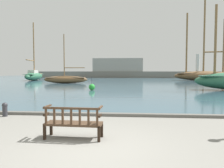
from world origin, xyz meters
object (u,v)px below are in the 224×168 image
at_px(sailboat_far_starboard, 66,79).
at_px(channel_buoy, 92,87).
at_px(sailboat_far_port, 205,74).
at_px(sailboat_outer_port, 34,76).
at_px(park_bench, 73,122).
at_px(mooring_bollard, 5,109).

height_order(sailboat_far_starboard, channel_buoy, sailboat_far_starboard).
relative_size(sailboat_far_port, sailboat_far_starboard, 2.19).
bearing_deg(sailboat_far_starboard, sailboat_outer_port, 133.26).
xyz_separation_m(park_bench, sailboat_far_port, (15.78, 36.98, 0.92)).
distance_m(sailboat_far_starboard, mooring_bollard, 24.11).
bearing_deg(channel_buoy, mooring_bollard, -97.47).
height_order(sailboat_far_port, channel_buoy, sailboat_far_port).
bearing_deg(channel_buoy, sailboat_far_starboard, 117.62).
xyz_separation_m(park_bench, sailboat_outer_port, (-17.77, 36.59, 0.57)).
bearing_deg(mooring_bollard, sailboat_far_starboard, 100.85).
bearing_deg(sailboat_outer_port, park_bench, -64.09).
bearing_deg(sailboat_far_port, sailboat_far_starboard, -156.22).
distance_m(park_bench, sailboat_outer_port, 40.68).
relative_size(sailboat_outer_port, channel_buoy, 8.90).
height_order(sailboat_far_port, sailboat_outer_port, sailboat_far_port).
bearing_deg(park_bench, mooring_bollard, 143.15).
bearing_deg(sailboat_outer_port, channel_buoy, -54.33).
bearing_deg(mooring_bollard, sailboat_outer_port, 112.63).
bearing_deg(sailboat_outer_port, sailboat_far_starboard, -46.74).
height_order(sailboat_far_port, mooring_bollard, sailboat_far_port).
bearing_deg(channel_buoy, sailboat_outer_port, 125.67).
relative_size(sailboat_outer_port, sailboat_far_starboard, 1.57).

